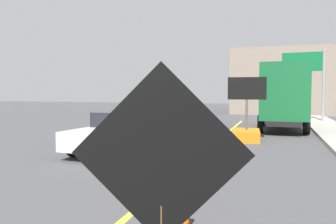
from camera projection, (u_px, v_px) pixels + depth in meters
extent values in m
cube|color=yellow|center=(155.00, 193.00, 6.76)|extent=(0.14, 36.00, 0.01)
cube|color=orange|center=(161.00, 154.00, 2.95)|extent=(1.52, 0.37, 1.56)
cube|color=black|center=(161.00, 154.00, 2.93)|extent=(1.60, 0.37, 1.63)
cube|color=black|center=(162.00, 153.00, 2.97)|extent=(0.27, 0.07, 0.52)
cube|color=orange|center=(246.00, 135.00, 14.18)|extent=(1.23, 1.88, 0.45)
cylinder|color=#4C4C4C|center=(247.00, 115.00, 14.13)|extent=(0.10, 0.10, 1.30)
cube|color=black|center=(247.00, 88.00, 14.06)|extent=(1.60, 0.20, 0.95)
sphere|color=yellow|center=(260.00, 88.00, 13.98)|extent=(0.09, 0.09, 0.09)
sphere|color=yellow|center=(253.00, 88.00, 14.05)|extent=(0.09, 0.09, 0.09)
sphere|color=yellow|center=(246.00, 88.00, 14.12)|extent=(0.09, 0.09, 0.09)
sphere|color=yellow|center=(239.00, 88.00, 14.19)|extent=(0.09, 0.09, 0.09)
sphere|color=yellow|center=(235.00, 84.00, 14.22)|extent=(0.09, 0.09, 0.09)
sphere|color=yellow|center=(234.00, 93.00, 14.24)|extent=(0.09, 0.09, 0.09)
cube|color=black|center=(282.00, 119.00, 18.38)|extent=(1.67, 6.52, 0.25)
cube|color=silver|center=(281.00, 99.00, 20.54)|extent=(2.30, 1.85, 1.90)
cube|color=#14592D|center=(283.00, 92.00, 17.34)|extent=(2.33, 4.45, 2.78)
cylinder|color=black|center=(262.00, 118.00, 20.81)|extent=(0.29, 0.90, 0.90)
cylinder|color=black|center=(300.00, 119.00, 20.17)|extent=(0.29, 0.90, 0.90)
cylinder|color=black|center=(260.00, 124.00, 16.85)|extent=(0.29, 0.90, 0.90)
cylinder|color=black|center=(307.00, 125.00, 16.20)|extent=(0.29, 0.90, 0.90)
cube|color=silver|center=(123.00, 134.00, 11.71)|extent=(2.18, 4.92, 0.60)
cube|color=black|center=(126.00, 118.00, 11.90)|extent=(1.76, 2.27, 0.50)
cylinder|color=black|center=(122.00, 150.00, 9.94)|extent=(0.27, 0.67, 0.66)
cylinder|color=black|center=(75.00, 146.00, 10.59)|extent=(0.27, 0.67, 0.66)
cylinder|color=black|center=(163.00, 137.00, 12.85)|extent=(0.27, 0.67, 0.66)
cylinder|color=black|center=(124.00, 135.00, 13.51)|extent=(0.27, 0.67, 0.66)
cylinder|color=gray|center=(323.00, 86.00, 22.36)|extent=(0.18, 0.18, 5.00)
cube|color=#0F6033|center=(302.00, 62.00, 22.81)|extent=(2.59, 0.30, 1.30)
cube|color=white|center=(302.00, 62.00, 22.84)|extent=(1.81, 0.18, 0.18)
cube|color=gray|center=(304.00, 82.00, 33.38)|extent=(13.62, 9.86, 6.15)
cube|color=black|center=(180.00, 223.00, 5.22)|extent=(0.36, 0.36, 0.03)
cone|color=#EA5B0C|center=(180.00, 201.00, 5.20)|extent=(0.28, 0.28, 0.66)
cylinder|color=white|center=(180.00, 199.00, 5.20)|extent=(0.19, 0.19, 0.08)
cube|color=black|center=(213.00, 177.00, 7.98)|extent=(0.36, 0.36, 0.03)
cone|color=orange|center=(213.00, 164.00, 7.96)|extent=(0.28, 0.28, 0.62)
cylinder|color=white|center=(213.00, 163.00, 7.96)|extent=(0.19, 0.19, 0.08)
cube|color=black|center=(218.00, 154.00, 11.06)|extent=(0.36, 0.36, 0.03)
cone|color=orange|center=(218.00, 143.00, 11.03)|extent=(0.28, 0.28, 0.67)
cylinder|color=white|center=(218.00, 142.00, 11.03)|extent=(0.19, 0.19, 0.08)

